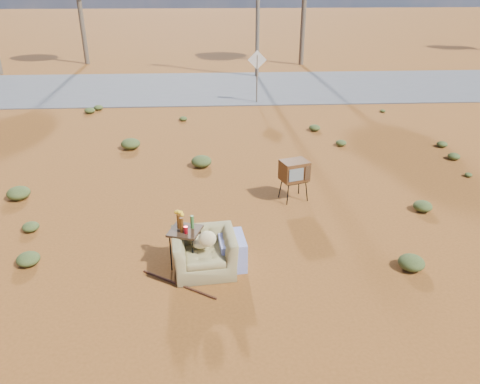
{
  "coord_description": "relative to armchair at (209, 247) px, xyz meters",
  "views": [
    {
      "loc": [
        -0.33,
        -7.7,
        5.09
      ],
      "look_at": [
        0.18,
        1.38,
        0.8
      ],
      "focal_mm": 35.0,
      "sensor_mm": 36.0,
      "label": 1
    }
  ],
  "objects": [
    {
      "name": "rusty_bar",
      "position": [
        -0.56,
        -0.5,
        -0.45
      ],
      "size": [
        1.37,
        0.93,
        0.04
      ],
      "primitive_type": "cylinder",
      "rotation": [
        0.0,
        1.57,
        -0.59
      ],
      "color": "#4A2113",
      "rests_on": "ground"
    },
    {
      "name": "road_sign",
      "position": [
        1.98,
        12.28,
        1.03
      ],
      "size": [
        0.78,
        0.06,
        2.19
      ],
      "color": "brown",
      "rests_on": "ground"
    },
    {
      "name": "ground",
      "position": [
        0.48,
        0.28,
        -0.47
      ],
      "size": [
        140.0,
        140.0,
        0.0
      ],
      "primitive_type": "plane",
      "color": "brown",
      "rests_on": "ground"
    },
    {
      "name": "highway",
      "position": [
        0.48,
        15.28,
        -0.45
      ],
      "size": [
        140.0,
        7.0,
        0.04
      ],
      "primitive_type": "cube",
      "color": "#565659",
      "rests_on": "ground"
    },
    {
      "name": "tv_unit",
      "position": [
        2.05,
        2.87,
        0.28
      ],
      "size": [
        0.75,
        0.67,
        1.01
      ],
      "rotation": [
        0.0,
        0.0,
        0.32
      ],
      "color": "black",
      "rests_on": "ground"
    },
    {
      "name": "scrub_patch",
      "position": [
        -0.34,
        4.69,
        -0.33
      ],
      "size": [
        17.49,
        8.07,
        0.33
      ],
      "color": "#435223",
      "rests_on": "ground"
    },
    {
      "name": "armchair",
      "position": [
        0.0,
        0.0,
        0.0
      ],
      "size": [
        1.41,
        1.0,
        1.01
      ],
      "rotation": [
        0.0,
        0.0,
        0.11
      ],
      "color": "olive",
      "rests_on": "ground"
    },
    {
      "name": "side_table",
      "position": [
        -0.47,
        0.16,
        0.34
      ],
      "size": [
        0.69,
        0.69,
        1.09
      ],
      "rotation": [
        0.0,
        0.0,
        -0.31
      ],
      "color": "#352313",
      "rests_on": "ground"
    }
  ]
}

